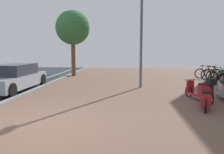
{
  "coord_description": "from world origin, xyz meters",
  "views": [
    {
      "loc": [
        2.22,
        -5.56,
        1.99
      ],
      "look_at": [
        1.78,
        0.9,
        1.2
      ],
      "focal_mm": 35.44,
      "sensor_mm": 36.0,
      "label": 1
    }
  ],
  "objects": [
    {
      "name": "bicycle_rack_10",
      "position": [
        7.76,
        10.62,
        0.35
      ],
      "size": [
        1.39,
        0.48,
        1.0
      ],
      "color": "black",
      "rests_on": "ground"
    },
    {
      "name": "scooter_extra",
      "position": [
        5.16,
        3.13,
        0.44
      ],
      "size": [
        0.84,
        1.77,
        0.99
      ],
      "color": "black",
      "rests_on": "ground"
    },
    {
      "name": "scooter_far",
      "position": [
        6.06,
        3.37,
        0.46
      ],
      "size": [
        0.64,
        1.75,
        1.03
      ],
      "color": "black",
      "rests_on": "ground"
    },
    {
      "name": "bicycle_rack_07",
      "position": [
        7.84,
        8.35,
        0.33
      ],
      "size": [
        1.28,
        0.48,
        0.93
      ],
      "color": "black",
      "rests_on": "ground"
    },
    {
      "name": "street_tree",
      "position": [
        -1.97,
        11.4,
        3.68
      ],
      "size": [
        2.61,
        2.61,
        5.02
      ],
      "color": "brown",
      "rests_on": "ground"
    },
    {
      "name": "lamp_post",
      "position": [
        2.94,
        6.28,
        3.16
      ],
      "size": [
        0.2,
        0.52,
        5.68
      ],
      "color": "slate",
      "rests_on": "ground"
    },
    {
      "name": "ground",
      "position": [
        1.43,
        0.0,
        -0.02
      ],
      "size": [
        21.0,
        40.0,
        0.13
      ],
      "color": "black"
    },
    {
      "name": "bicycle_rack_08",
      "position": [
        8.03,
        9.1,
        0.36
      ],
      "size": [
        1.39,
        0.48,
        1.02
      ],
      "color": "black",
      "rests_on": "ground"
    },
    {
      "name": "scooter_near",
      "position": [
        4.88,
        1.97,
        0.37
      ],
      "size": [
        0.78,
        1.69,
        0.74
      ],
      "color": "black",
      "rests_on": "ground"
    },
    {
      "name": "parked_car_near",
      "position": [
        -3.44,
        5.09,
        0.61
      ],
      "size": [
        1.78,
        4.48,
        1.29
      ],
      "color": "#A0A8B1",
      "rests_on": "ground"
    },
    {
      "name": "bicycle_rack_09",
      "position": [
        7.96,
        9.86,
        0.36
      ],
      "size": [
        1.45,
        0.48,
        1.02
      ],
      "color": "black",
      "rests_on": "ground"
    }
  ]
}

